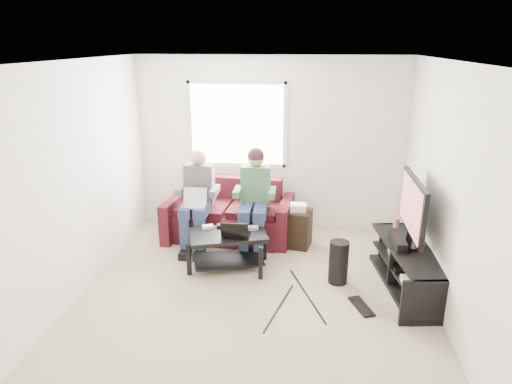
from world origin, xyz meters
TOP-DOWN VIEW (x-y plane):
  - floor at (0.00, 0.00)m, footprint 4.50×4.50m
  - ceiling at (0.00, 0.00)m, footprint 4.50×4.50m
  - wall_back at (0.00, 2.25)m, footprint 4.50×0.00m
  - wall_front at (0.00, -2.25)m, footprint 4.50×0.00m
  - wall_left at (-2.00, 0.00)m, footprint 0.00×4.50m
  - wall_right at (2.00, 0.00)m, footprint 0.00×4.50m
  - window at (-0.50, 2.23)m, footprint 1.48×0.04m
  - sofa at (-0.55, 1.75)m, footprint 1.88×0.98m
  - person_left at (-0.95, 1.43)m, footprint 0.40×0.71m
  - person_right at (-0.15, 1.45)m, footprint 0.40×0.71m
  - laptop_silver at (-0.95, 1.22)m, footprint 0.36×0.29m
  - coffee_table at (-0.41, 0.78)m, footprint 1.09×0.84m
  - laptop_black at (-0.29, 0.70)m, footprint 0.40×0.34m
  - controller_a at (-0.69, 0.90)m, footprint 0.16×0.14m
  - controller_b at (-0.51, 0.96)m, footprint 0.15×0.12m
  - controller_c at (-0.11, 0.93)m, footprint 0.16×0.12m
  - tv_stand at (1.77, 0.50)m, footprint 0.67×1.61m
  - tv at (1.77, 0.60)m, footprint 0.12×1.10m
  - soundbar at (1.65, 0.60)m, footprint 0.12×0.50m
  - drink_cup at (1.72, 1.13)m, footprint 0.08×0.08m
  - console_white at (1.77, 0.10)m, footprint 0.30×0.22m
  - console_grey at (1.77, 0.80)m, footprint 0.34×0.26m
  - console_black at (1.77, 0.45)m, footprint 0.38×0.30m
  - subwoofer at (0.97, 0.55)m, footprint 0.23×0.23m
  - keyboard_floor at (1.20, 0.01)m, footprint 0.27×0.43m
  - end_table at (0.45, 1.53)m, footprint 0.36×0.36m

SIDE VIEW (x-z plane):
  - floor at x=0.00m, z-range 0.00..0.00m
  - keyboard_floor at x=1.20m, z-range 0.00..0.02m
  - tv_stand at x=1.77m, z-range -0.03..0.49m
  - subwoofer at x=0.97m, z-range 0.00..0.53m
  - end_table at x=0.45m, z-range -0.03..0.60m
  - console_white at x=1.77m, z-range 0.27..0.33m
  - console_black at x=1.77m, z-range 0.27..0.34m
  - console_grey at x=1.77m, z-range 0.27..0.35m
  - sofa at x=-0.55m, z-range -0.11..0.74m
  - coffee_table at x=-0.41m, z-range 0.11..0.59m
  - controller_a at x=-0.69m, z-range 0.48..0.52m
  - controller_b at x=-0.51m, z-range 0.48..0.52m
  - controller_c at x=-0.11m, z-range 0.48..0.52m
  - soundbar at x=1.65m, z-range 0.52..0.62m
  - drink_cup at x=1.72m, z-range 0.52..0.64m
  - laptop_black at x=-0.29m, z-range 0.48..0.72m
  - laptop_silver at x=-0.95m, z-range 0.60..0.84m
  - person_left at x=-0.95m, z-range 0.07..1.42m
  - person_right at x=-0.15m, z-range 0.10..1.50m
  - tv at x=1.77m, z-range 0.57..1.38m
  - wall_back at x=0.00m, z-range -0.95..3.55m
  - wall_front at x=0.00m, z-range -0.95..3.55m
  - wall_left at x=-2.00m, z-range -0.95..3.55m
  - wall_right at x=2.00m, z-range -0.95..3.55m
  - window at x=-0.50m, z-range 0.96..2.24m
  - ceiling at x=0.00m, z-range 2.60..2.60m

